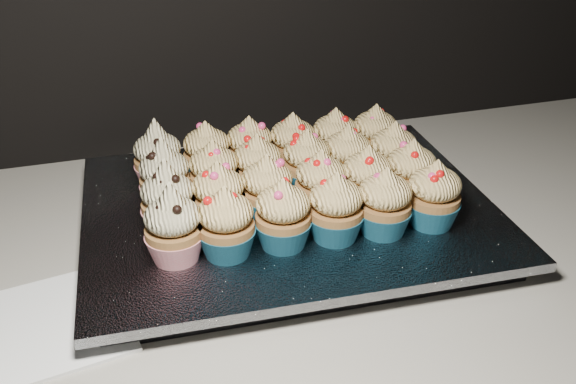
% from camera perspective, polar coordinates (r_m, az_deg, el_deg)
% --- Properties ---
extents(worktop, '(2.44, 0.64, 0.04)m').
position_cam_1_polar(worktop, '(0.79, -16.77, -7.72)').
color(worktop, beige).
rests_on(worktop, cabinet).
extents(napkin, '(0.18, 0.18, 0.00)m').
position_cam_1_polar(napkin, '(0.71, -20.75, -11.03)').
color(napkin, white).
rests_on(napkin, worktop).
extents(baking_tray, '(0.48, 0.37, 0.02)m').
position_cam_1_polar(baking_tray, '(0.81, 0.00, -2.41)').
color(baking_tray, black).
rests_on(baking_tray, worktop).
extents(foil_lining, '(0.52, 0.41, 0.01)m').
position_cam_1_polar(foil_lining, '(0.80, 0.00, -1.37)').
color(foil_lining, silver).
rests_on(foil_lining, baking_tray).
extents(cupcake_0, '(0.06, 0.06, 0.10)m').
position_cam_1_polar(cupcake_0, '(0.69, -10.15, -3.08)').
color(cupcake_0, red).
rests_on(cupcake_0, foil_lining).
extents(cupcake_1, '(0.06, 0.06, 0.08)m').
position_cam_1_polar(cupcake_1, '(0.69, -5.54, -2.88)').
color(cupcake_1, '#195A75').
rests_on(cupcake_1, foil_lining).
extents(cupcake_2, '(0.06, 0.06, 0.08)m').
position_cam_1_polar(cupcake_2, '(0.70, -0.45, -2.12)').
color(cupcake_2, '#195A75').
rests_on(cupcake_2, foil_lining).
extents(cupcake_3, '(0.06, 0.06, 0.08)m').
position_cam_1_polar(cupcake_3, '(0.71, 4.27, -1.52)').
color(cupcake_3, '#195A75').
rests_on(cupcake_3, foil_lining).
extents(cupcake_4, '(0.06, 0.06, 0.08)m').
position_cam_1_polar(cupcake_4, '(0.73, 8.57, -1.03)').
color(cupcake_4, '#195A75').
rests_on(cupcake_4, foil_lining).
extents(cupcake_5, '(0.06, 0.06, 0.08)m').
position_cam_1_polar(cupcake_5, '(0.76, 12.84, -0.33)').
color(cupcake_5, '#195A75').
rests_on(cupcake_5, foil_lining).
extents(cupcake_6, '(0.06, 0.06, 0.10)m').
position_cam_1_polar(cupcake_6, '(0.74, -10.61, -0.79)').
color(cupcake_6, red).
rests_on(cupcake_6, foil_lining).
extents(cupcake_7, '(0.06, 0.06, 0.08)m').
position_cam_1_polar(cupcake_7, '(0.74, -6.16, -0.49)').
color(cupcake_7, '#195A75').
rests_on(cupcake_7, foil_lining).
extents(cupcake_8, '(0.06, 0.06, 0.08)m').
position_cam_1_polar(cupcake_8, '(0.75, -1.87, 0.18)').
color(cupcake_8, '#195A75').
rests_on(cupcake_8, foil_lining).
extents(cupcake_9, '(0.06, 0.06, 0.08)m').
position_cam_1_polar(cupcake_9, '(0.76, 2.92, 0.67)').
color(cupcake_9, '#195A75').
rests_on(cupcake_9, foil_lining).
extents(cupcake_10, '(0.06, 0.06, 0.08)m').
position_cam_1_polar(cupcake_10, '(0.78, 7.03, 1.06)').
color(cupcake_10, '#195A75').
rests_on(cupcake_10, foil_lining).
extents(cupcake_11, '(0.06, 0.06, 0.08)m').
position_cam_1_polar(cupcake_11, '(0.80, 10.86, 1.64)').
color(cupcake_11, '#195A75').
rests_on(cupcake_11, foil_lining).
extents(cupcake_12, '(0.06, 0.06, 0.10)m').
position_cam_1_polar(cupcake_12, '(0.79, -10.89, 1.30)').
color(cupcake_12, red).
rests_on(cupcake_12, foil_lining).
extents(cupcake_13, '(0.06, 0.06, 0.08)m').
position_cam_1_polar(cupcake_13, '(0.79, -6.58, 1.59)').
color(cupcake_13, '#195A75').
rests_on(cupcake_13, foil_lining).
extents(cupcake_14, '(0.06, 0.06, 0.08)m').
position_cam_1_polar(cupcake_14, '(0.80, -2.72, 2.18)').
color(cupcake_14, '#195A75').
rests_on(cupcake_14, foil_lining).
extents(cupcake_15, '(0.06, 0.06, 0.08)m').
position_cam_1_polar(cupcake_15, '(0.81, 1.67, 2.59)').
color(cupcake_15, '#195A75').
rests_on(cupcake_15, foil_lining).
extents(cupcake_16, '(0.06, 0.06, 0.08)m').
position_cam_1_polar(cupcake_16, '(0.83, 5.27, 3.07)').
color(cupcake_16, '#195A75').
rests_on(cupcake_16, foil_lining).
extents(cupcake_17, '(0.06, 0.06, 0.08)m').
position_cam_1_polar(cupcake_17, '(0.85, 9.30, 3.35)').
color(cupcake_17, '#195A75').
rests_on(cupcake_17, foil_lining).
extents(cupcake_18, '(0.06, 0.06, 0.10)m').
position_cam_1_polar(cupcake_18, '(0.84, -11.47, 3.02)').
color(cupcake_18, red).
rests_on(cupcake_18, foil_lining).
extents(cupcake_19, '(0.06, 0.06, 0.08)m').
position_cam_1_polar(cupcake_19, '(0.84, -7.20, 3.38)').
color(cupcake_19, '#195A75').
rests_on(cupcake_19, foil_lining).
extents(cupcake_20, '(0.06, 0.06, 0.08)m').
position_cam_1_polar(cupcake_20, '(0.85, -3.42, 3.89)').
color(cupcake_20, '#195A75').
rests_on(cupcake_20, foil_lining).
extents(cupcake_21, '(0.06, 0.06, 0.08)m').
position_cam_1_polar(cupcake_21, '(0.86, 0.42, 4.24)').
color(cupcake_21, '#195A75').
rests_on(cupcake_21, foil_lining).
extents(cupcake_22, '(0.06, 0.06, 0.08)m').
position_cam_1_polar(cupcake_22, '(0.88, 4.19, 4.69)').
color(cupcake_22, '#195A75').
rests_on(cupcake_22, foil_lining).
extents(cupcake_23, '(0.06, 0.06, 0.08)m').
position_cam_1_polar(cupcake_23, '(0.90, 7.70, 5.01)').
color(cupcake_23, '#195A75').
rests_on(cupcake_23, foil_lining).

